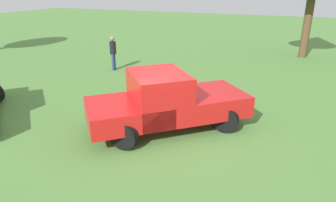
% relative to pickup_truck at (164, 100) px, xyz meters
% --- Properties ---
extents(ground_plane, '(80.00, 80.00, 0.00)m').
position_rel_pickup_truck_xyz_m(ground_plane, '(0.21, -0.41, -0.93)').
color(ground_plane, '#54843D').
extents(pickup_truck, '(4.86, 4.67, 1.81)m').
position_rel_pickup_truck_xyz_m(pickup_truck, '(0.00, 0.00, 0.00)').
color(pickup_truck, black).
rests_on(pickup_truck, ground_plane).
extents(person_bystander, '(0.40, 0.40, 1.75)m').
position_rel_pickup_truck_xyz_m(person_bystander, '(-5.20, 5.34, 0.06)').
color(person_bystander, navy).
rests_on(person_bystander, ground_plane).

